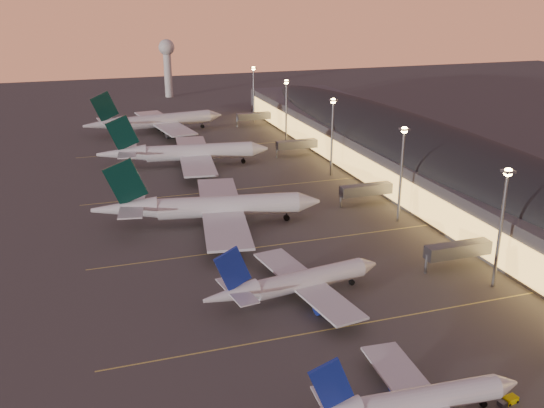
{
  "coord_description": "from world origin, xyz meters",
  "views": [
    {
      "loc": [
        -43.8,
        -93.72,
        58.8
      ],
      "look_at": [
        2.0,
        45.0,
        7.0
      ],
      "focal_mm": 40.0,
      "sensor_mm": 36.0,
      "label": 1
    }
  ],
  "objects": [
    {
      "name": "airliner_narrow_north",
      "position": [
        -5.21,
        8.03,
        3.6
      ],
      "size": [
        39.03,
        35.18,
        13.94
      ],
      "rotation": [
        0.0,
        0.0,
        0.14
      ],
      "color": "silver",
      "rests_on": "ground"
    },
    {
      "name": "airliner_narrow_south",
      "position": [
        -2.44,
        -31.58,
        3.24
      ],
      "size": [
        35.13,
        31.41,
        12.55
      ],
      "rotation": [
        0.0,
        0.0,
        -0.06
      ],
      "color": "silver",
      "rests_on": "ground"
    },
    {
      "name": "lane_markings",
      "position": [
        0.0,
        40.0,
        0.01
      ],
      "size": [
        90.0,
        180.36,
        0.0
      ],
      "color": "#D8C659",
      "rests_on": "ground"
    },
    {
      "name": "terminal_building",
      "position": [
        61.84,
        72.47,
        8.78
      ],
      "size": [
        56.35,
        255.0,
        17.46
      ],
      "color": "#48474C",
      "rests_on": "ground"
    },
    {
      "name": "ground",
      "position": [
        0.0,
        0.0,
        0.0
      ],
      "size": [
        700.0,
        700.0,
        0.0
      ],
      "primitive_type": "plane",
      "color": "#454340"
    },
    {
      "name": "airliner_wide_near",
      "position": [
        -12.68,
        53.28,
        4.93
      ],
      "size": [
        59.75,
        55.08,
        19.16
      ],
      "rotation": [
        0.0,
        0.0,
        -0.16
      ],
      "color": "silver",
      "rests_on": "ground"
    },
    {
      "name": "airliner_wide_far",
      "position": [
        -10.43,
        167.56,
        5.06
      ],
      "size": [
        61.32,
        56.47,
        19.65
      ],
      "rotation": [
        0.0,
        0.0,
        0.16
      ],
      "color": "silver",
      "rests_on": "ground"
    },
    {
      "name": "radar_tower",
      "position": [
        10.0,
        260.0,
        21.87
      ],
      "size": [
        9.0,
        9.0,
        32.5
      ],
      "color": "silver",
      "rests_on": "ground"
    },
    {
      "name": "baggage_tug_a",
      "position": [
        13.83,
        -32.77,
        0.45
      ],
      "size": [
        3.48,
        1.86,
        0.99
      ],
      "rotation": [
        0.0,
        0.0,
        0.17
      ],
      "color": "#DFCF00",
      "rests_on": "ground"
    },
    {
      "name": "airliner_wide_mid",
      "position": [
        -8.3,
        111.16,
        4.91
      ],
      "size": [
        59.62,
        54.72,
        19.08
      ],
      "rotation": [
        0.0,
        0.0,
        -0.12
      ],
      "color": "silver",
      "rests_on": "ground"
    },
    {
      "name": "light_masts",
      "position": [
        36.0,
        65.0,
        17.55
      ],
      "size": [
        2.2,
        217.2,
        25.9
      ],
      "color": "slate",
      "rests_on": "ground"
    }
  ]
}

